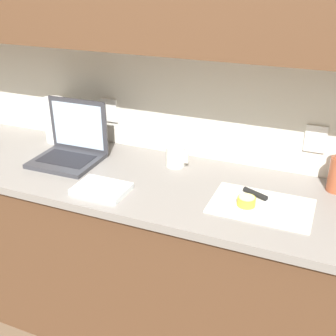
{
  "coord_description": "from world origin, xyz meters",
  "views": [
    {
      "loc": [
        0.81,
        -1.49,
        1.74
      ],
      "look_at": [
        0.19,
        -0.01,
        0.96
      ],
      "focal_mm": 45.0,
      "sensor_mm": 36.0,
      "label": 1
    }
  ],
  "objects_px": {
    "cutting_board": "(261,206)",
    "measuring_cup": "(175,156)",
    "laptop": "(71,146)",
    "paper_towel_roll": "(54,120)",
    "lemon_half_cut": "(246,201)",
    "knife": "(262,197)"
  },
  "relations": [
    {
      "from": "cutting_board",
      "to": "measuring_cup",
      "type": "bearing_deg",
      "value": 154.15
    },
    {
      "from": "measuring_cup",
      "to": "paper_towel_roll",
      "type": "bearing_deg",
      "value": 176.42
    },
    {
      "from": "paper_towel_roll",
      "to": "knife",
      "type": "bearing_deg",
      "value": -10.63
    },
    {
      "from": "lemon_half_cut",
      "to": "measuring_cup",
      "type": "relative_size",
      "value": 0.65
    },
    {
      "from": "laptop",
      "to": "lemon_half_cut",
      "type": "relative_size",
      "value": 4.43
    },
    {
      "from": "lemon_half_cut",
      "to": "measuring_cup",
      "type": "distance_m",
      "value": 0.46
    },
    {
      "from": "laptop",
      "to": "knife",
      "type": "height_order",
      "value": "laptop"
    },
    {
      "from": "cutting_board",
      "to": "lemon_half_cut",
      "type": "height_order",
      "value": "lemon_half_cut"
    },
    {
      "from": "cutting_board",
      "to": "measuring_cup",
      "type": "xyz_separation_m",
      "value": [
        -0.45,
        0.22,
        0.04
      ]
    },
    {
      "from": "measuring_cup",
      "to": "paper_towel_roll",
      "type": "distance_m",
      "value": 0.71
    },
    {
      "from": "paper_towel_roll",
      "to": "laptop",
      "type": "bearing_deg",
      "value": -37.66
    },
    {
      "from": "laptop",
      "to": "cutting_board",
      "type": "bearing_deg",
      "value": -6.99
    },
    {
      "from": "laptop",
      "to": "paper_towel_roll",
      "type": "relative_size",
      "value": 1.34
    },
    {
      "from": "cutting_board",
      "to": "paper_towel_roll",
      "type": "xyz_separation_m",
      "value": [
        -1.15,
        0.26,
        0.11
      ]
    },
    {
      "from": "knife",
      "to": "laptop",
      "type": "bearing_deg",
      "value": -158.77
    },
    {
      "from": "cutting_board",
      "to": "paper_towel_roll",
      "type": "distance_m",
      "value": 1.19
    },
    {
      "from": "measuring_cup",
      "to": "paper_towel_roll",
      "type": "relative_size",
      "value": 0.47
    },
    {
      "from": "laptop",
      "to": "cutting_board",
      "type": "height_order",
      "value": "laptop"
    },
    {
      "from": "lemon_half_cut",
      "to": "paper_towel_roll",
      "type": "distance_m",
      "value": 1.14
    },
    {
      "from": "cutting_board",
      "to": "knife",
      "type": "xyz_separation_m",
      "value": [
        -0.01,
        0.05,
        0.01
      ]
    },
    {
      "from": "lemon_half_cut",
      "to": "measuring_cup",
      "type": "xyz_separation_m",
      "value": [
        -0.39,
        0.24,
        0.02
      ]
    },
    {
      "from": "cutting_board",
      "to": "lemon_half_cut",
      "type": "relative_size",
      "value": 5.56
    }
  ]
}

